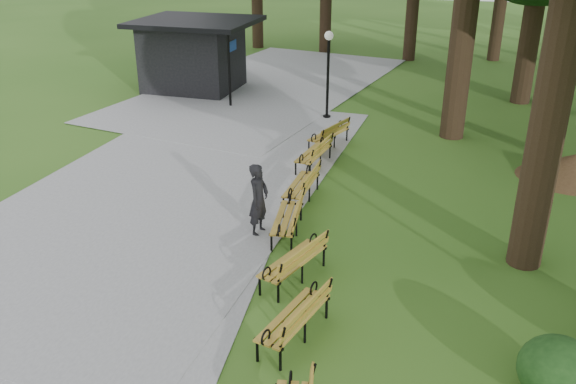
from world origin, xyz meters
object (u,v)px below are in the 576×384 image
(person, at_px, (259,200))
(bench_1, at_px, (294,317))
(dirt_mound, at_px, (575,166))
(bench_3, at_px, (287,218))
(lamp_post, at_px, (328,56))
(bench_2, at_px, (293,261))
(bench_4, at_px, (301,185))
(kiosk, at_px, (193,55))
(bench_5, at_px, (313,153))
(bench_6, at_px, (329,134))

(person, height_order, bench_1, person)
(dirt_mound, distance_m, bench_3, 8.79)
(person, distance_m, lamp_post, 9.48)
(person, height_order, dirt_mound, person)
(lamp_post, relative_size, bench_3, 1.66)
(lamp_post, distance_m, bench_2, 11.37)
(bench_4, bearing_deg, lamp_post, -171.26)
(kiosk, height_order, bench_5, kiosk)
(person, bearing_deg, bench_1, -144.24)
(person, distance_m, bench_6, 6.24)
(kiosk, xyz_separation_m, dirt_mound, (14.45, -6.28, -1.13))
(person, relative_size, bench_4, 0.91)
(bench_2, xyz_separation_m, bench_3, (-0.65, 1.81, 0.00))
(person, bearing_deg, bench_5, 5.91)
(bench_5, bearing_deg, person, 4.79)
(bench_3, relative_size, bench_6, 1.00)
(person, height_order, bench_3, person)
(bench_2, distance_m, bench_6, 8.01)
(bench_5, bearing_deg, bench_1, 18.96)
(lamp_post, distance_m, bench_5, 5.34)
(bench_1, height_order, bench_5, same)
(lamp_post, xyz_separation_m, bench_3, (1.16, -9.27, -1.83))
(bench_3, bearing_deg, bench_5, 178.15)
(dirt_mound, xyz_separation_m, bench_2, (-6.18, -7.33, 0.07))
(lamp_post, xyz_separation_m, bench_4, (0.98, -7.33, -1.83))
(bench_3, height_order, bench_5, same)
(bench_1, bearing_deg, bench_3, -148.00)
(person, relative_size, bench_3, 0.91)
(bench_2, bearing_deg, bench_3, -141.41)
(bench_3, bearing_deg, lamp_post, 179.41)
(dirt_mound, relative_size, bench_4, 1.38)
(bench_3, distance_m, bench_6, 6.15)
(bench_2, relative_size, bench_6, 1.00)
(kiosk, relative_size, bench_5, 2.52)
(bench_4, relative_size, bench_5, 1.00)
(kiosk, height_order, lamp_post, lamp_post)
(bench_1, xyz_separation_m, bench_6, (-1.58, 9.76, 0.00))
(bench_4, relative_size, bench_6, 1.00)
(bench_3, xyz_separation_m, bench_6, (-0.40, 6.13, 0.00))
(bench_2, distance_m, bench_4, 3.84)
(lamp_post, relative_size, bench_4, 1.66)
(bench_3, relative_size, bench_4, 1.00)
(dirt_mound, xyz_separation_m, bench_1, (-5.66, -9.15, 0.07))
(kiosk, xyz_separation_m, bench_1, (8.79, -15.44, -1.06))
(kiosk, bearing_deg, bench_2, -58.13)
(person, distance_m, kiosk, 13.80)
(person, height_order, bench_5, person)
(lamp_post, bearing_deg, kiosk, 158.49)
(person, xyz_separation_m, dirt_mound, (7.48, 5.61, -0.49))
(bench_6, bearing_deg, kiosk, -110.17)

